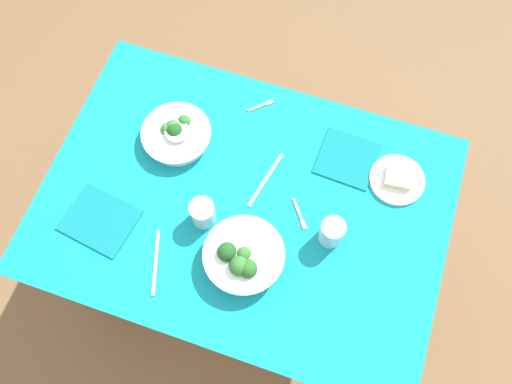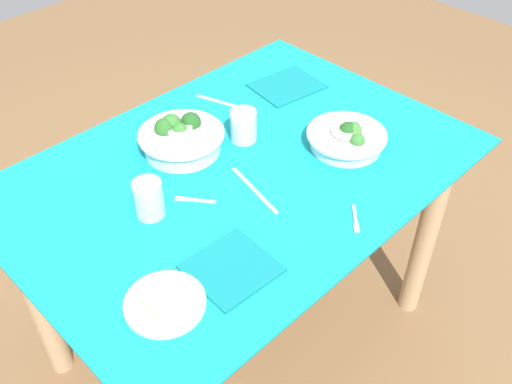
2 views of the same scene
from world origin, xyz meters
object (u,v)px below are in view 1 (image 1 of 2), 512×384
(broccoli_bowl_near, at_px, (243,257))
(water_glass_side, at_px, (203,213))
(fork_by_near_bowl, at_px, (300,215))
(bread_side_plate, at_px, (397,179))
(napkin_folded_lower, at_px, (100,220))
(broccoli_bowl_far, at_px, (176,134))
(table_knife_right, at_px, (156,263))
(water_glass_center, at_px, (332,232))
(fork_by_far_bowl, at_px, (262,105))
(table_knife_left, at_px, (266,179))
(napkin_folded_upper, at_px, (347,158))

(broccoli_bowl_near, height_order, water_glass_side, broccoli_bowl_near)
(water_glass_side, height_order, fork_by_near_bowl, water_glass_side)
(bread_side_plate, distance_m, napkin_folded_lower, 0.92)
(broccoli_bowl_near, bearing_deg, napkin_folded_lower, -177.37)
(broccoli_bowl_far, bearing_deg, broccoli_bowl_near, -43.34)
(table_knife_right, bearing_deg, water_glass_side, 136.00)
(bread_side_plate, bearing_deg, fork_by_near_bowl, -140.53)
(broccoli_bowl_far, relative_size, fork_by_near_bowl, 2.49)
(water_glass_side, distance_m, table_knife_right, 0.20)
(water_glass_center, bearing_deg, fork_by_far_bowl, 132.33)
(broccoli_bowl_near, bearing_deg, fork_by_far_bowl, 102.41)
(fork_by_far_bowl, bearing_deg, table_knife_right, -144.35)
(fork_by_near_bowl, relative_size, table_knife_left, 0.43)
(table_knife_right, bearing_deg, table_knife_left, 130.01)
(water_glass_center, xyz_separation_m, napkin_folded_lower, (-0.68, -0.17, -0.05))
(table_knife_left, bearing_deg, napkin_folded_upper, -43.37)
(fork_by_near_bowl, relative_size, napkin_folded_lower, 0.43)
(napkin_folded_lower, bearing_deg, water_glass_side, 20.00)
(table_knife_left, bearing_deg, fork_by_far_bowl, 33.16)
(napkin_folded_lower, bearing_deg, table_knife_left, 33.69)
(broccoli_bowl_far, height_order, fork_by_far_bowl, broccoli_bowl_far)
(broccoli_bowl_near, distance_m, napkin_folded_upper, 0.47)
(fork_by_near_bowl, height_order, napkin_folded_upper, napkin_folded_upper)
(broccoli_bowl_near, bearing_deg, water_glass_side, 150.71)
(table_knife_right, relative_size, napkin_folded_upper, 1.10)
(water_glass_side, xyz_separation_m, napkin_folded_lower, (-0.30, -0.11, -0.04))
(table_knife_right, bearing_deg, fork_by_far_bowl, 150.18)
(broccoli_bowl_far, distance_m, table_knife_right, 0.42)
(fork_by_near_bowl, height_order, table_knife_right, same)
(fork_by_far_bowl, bearing_deg, broccoli_bowl_near, -120.15)
(broccoli_bowl_far, relative_size, water_glass_center, 2.29)
(water_glass_side, bearing_deg, water_glass_center, 9.59)
(bread_side_plate, height_order, table_knife_left, bread_side_plate)
(water_glass_side, relative_size, napkin_folded_upper, 0.51)
(napkin_folded_lower, bearing_deg, napkin_folded_upper, 33.92)
(table_knife_left, distance_m, table_knife_right, 0.42)
(water_glass_side, distance_m, napkin_folded_lower, 0.32)
(water_glass_center, bearing_deg, broccoli_bowl_near, -145.69)
(broccoli_bowl_near, xyz_separation_m, fork_by_far_bowl, (-0.11, 0.52, -0.04))
(fork_by_near_bowl, bearing_deg, bread_side_plate, 92.07)
(broccoli_bowl_far, distance_m, napkin_folded_upper, 0.55)
(broccoli_bowl_near, xyz_separation_m, water_glass_side, (-0.16, 0.09, 0.01))
(bread_side_plate, xyz_separation_m, table_knife_left, (-0.39, -0.13, -0.01))
(water_glass_center, height_order, napkin_folded_lower, water_glass_center)
(broccoli_bowl_near, relative_size, napkin_folded_lower, 1.14)
(fork_by_far_bowl, height_order, table_knife_right, same)
(napkin_folded_upper, bearing_deg, broccoli_bowl_near, -115.84)
(bread_side_plate, bearing_deg, table_knife_left, -161.82)
(broccoli_bowl_near, xyz_separation_m, napkin_folded_lower, (-0.45, -0.02, -0.03))
(fork_by_far_bowl, xyz_separation_m, table_knife_left, (0.10, -0.25, -0.00))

